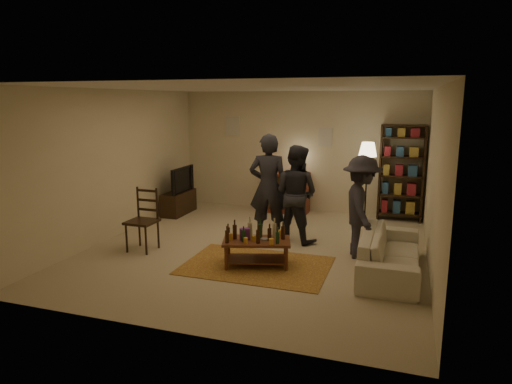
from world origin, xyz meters
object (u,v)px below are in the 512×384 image
at_px(person_right, 296,194).
at_px(person_by_sofa, 361,207).
at_px(dresser, 287,191).
at_px(sofa, 390,253).
at_px(coffee_table, 256,242).
at_px(person_left, 268,187).
at_px(tv_stand, 179,197).
at_px(bookshelf, 401,172).
at_px(dining_chair, 144,217).
at_px(floor_lamp, 368,155).

distance_m(person_right, person_by_sofa, 1.30).
distance_m(dresser, sofa, 3.93).
xyz_separation_m(coffee_table, dresser, (-0.43, 3.49, 0.09)).
xyz_separation_m(sofa, person_left, (-2.20, 1.04, 0.66)).
bearing_deg(person_by_sofa, person_left, 59.22).
bearing_deg(person_right, tv_stand, -2.94).
height_order(dresser, person_left, person_left).
bearing_deg(bookshelf, coffee_table, -119.45).
xyz_separation_m(dining_chair, dresser, (1.62, 3.32, -0.09)).
bearing_deg(floor_lamp, sofa, -76.77).
bearing_deg(person_right, coffee_table, 97.60).
bearing_deg(person_by_sofa, dresser, 21.55).
bearing_deg(sofa, person_by_sofa, 41.86).
xyz_separation_m(floor_lamp, person_right, (-1.09, -1.52, -0.56)).
xyz_separation_m(dining_chair, person_right, (2.32, 1.27, 0.30)).
relative_size(tv_stand, person_right, 0.61).
bearing_deg(floor_lamp, coffee_table, -114.66).
height_order(floor_lamp, person_left, person_left).
bearing_deg(person_right, dining_chair, 46.87).
bearing_deg(person_left, dresser, -93.17).
distance_m(tv_stand, dresser, 2.43).
height_order(dining_chair, person_by_sofa, person_by_sofa).
relative_size(tv_stand, person_by_sofa, 0.64).
distance_m(dresser, bookshelf, 2.50).
bearing_deg(tv_stand, person_right, -21.11).
distance_m(bookshelf, sofa, 3.26).
height_order(dining_chair, bookshelf, bookshelf).
xyz_separation_m(tv_stand, person_left, (2.45, -1.16, 0.58)).
distance_m(dining_chair, person_left, 2.24).
bearing_deg(sofa, floor_lamp, 13.23).
bearing_deg(person_right, floor_lamp, -107.48).
distance_m(dresser, person_right, 2.20).
height_order(dresser, bookshelf, bookshelf).
height_order(tv_stand, person_right, person_right).
bearing_deg(dining_chair, person_right, 29.97).
distance_m(sofa, person_right, 2.08).
xyz_separation_m(coffee_table, person_by_sofa, (1.46, 0.93, 0.45)).
distance_m(tv_stand, sofa, 5.14).
distance_m(dresser, floor_lamp, 2.09).
relative_size(person_right, person_by_sofa, 1.05).
bearing_deg(dining_chair, coffee_table, -3.36).
distance_m(coffee_table, person_left, 1.55).
height_order(bookshelf, floor_lamp, bookshelf).
bearing_deg(sofa, person_left, 64.69).
xyz_separation_m(coffee_table, sofa, (1.96, 0.38, -0.08)).
xyz_separation_m(floor_lamp, sofa, (0.61, -2.58, -1.12)).
distance_m(coffee_table, person_by_sofa, 1.79).
relative_size(dining_chair, floor_lamp, 0.64).
relative_size(bookshelf, person_right, 1.16).
bearing_deg(person_by_sofa, person_right, 52.20).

